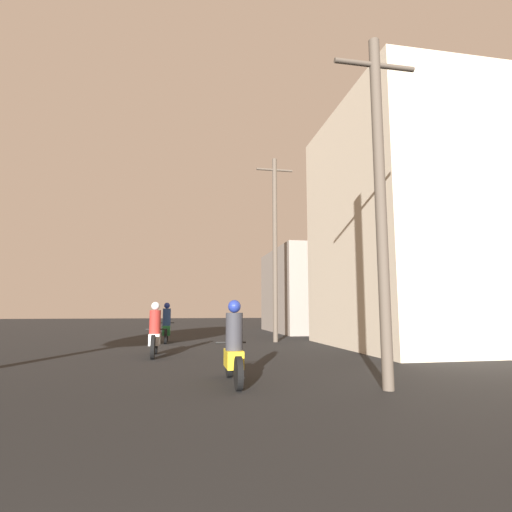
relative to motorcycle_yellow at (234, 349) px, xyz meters
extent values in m
cylinder|color=black|center=(0.00, 0.70, -0.34)|extent=(0.10, 0.57, 0.57)
cylinder|color=black|center=(0.00, -0.65, -0.34)|extent=(0.10, 0.57, 0.57)
cube|color=gold|center=(0.00, 0.03, -0.18)|extent=(0.30, 0.71, 0.32)
cylinder|color=black|center=(0.00, 0.47, 0.08)|extent=(0.60, 0.04, 0.04)
cylinder|color=#2D2D33|center=(0.00, -0.05, 0.33)|extent=(0.32, 0.32, 0.69)
sphere|color=navy|center=(0.00, -0.05, 0.79)|extent=(0.24, 0.24, 0.24)
cylinder|color=black|center=(-1.72, 5.22, -0.29)|extent=(0.10, 0.66, 0.66)
cylinder|color=black|center=(-1.72, 3.95, -0.29)|extent=(0.10, 0.66, 0.66)
cube|color=silver|center=(-1.72, 4.59, -0.13)|extent=(0.30, 0.71, 0.33)
cylinder|color=black|center=(-1.72, 5.00, 0.13)|extent=(0.60, 0.04, 0.04)
cylinder|color=maroon|center=(-1.72, 4.52, 0.37)|extent=(0.32, 0.32, 0.67)
sphere|color=silver|center=(-1.72, 4.52, 0.82)|extent=(0.24, 0.24, 0.24)
cylinder|color=black|center=(-1.56, 10.01, -0.32)|extent=(0.10, 0.60, 0.60)
cylinder|color=black|center=(-1.56, 8.75, -0.32)|extent=(0.10, 0.60, 0.60)
cube|color=#1E6B33|center=(-1.56, 9.38, -0.13)|extent=(0.30, 0.86, 0.39)
cylinder|color=black|center=(-1.56, 9.79, 0.16)|extent=(0.60, 0.04, 0.04)
cylinder|color=navy|center=(-1.56, 9.29, 0.41)|extent=(0.32, 0.32, 0.70)
sphere|color=navy|center=(-1.56, 9.29, 0.88)|extent=(0.24, 0.24, 0.24)
cube|color=beige|center=(7.28, 5.68, 3.77)|extent=(5.51, 7.41, 8.79)
cube|color=gray|center=(6.99, 15.64, 1.82)|extent=(5.22, 7.24, 4.88)
cylinder|color=#4C4238|center=(2.50, -1.10, 2.59)|extent=(0.20, 0.20, 6.43)
cylinder|color=#4C4238|center=(2.50, -1.10, 5.31)|extent=(1.60, 0.10, 0.10)
cylinder|color=#4C4238|center=(2.90, 8.85, 3.33)|extent=(0.20, 0.20, 7.91)
cylinder|color=#4C4238|center=(2.90, 8.85, 6.79)|extent=(1.60, 0.10, 0.10)
camera|label=1|loc=(-0.98, -7.55, 0.75)|focal=28.00mm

